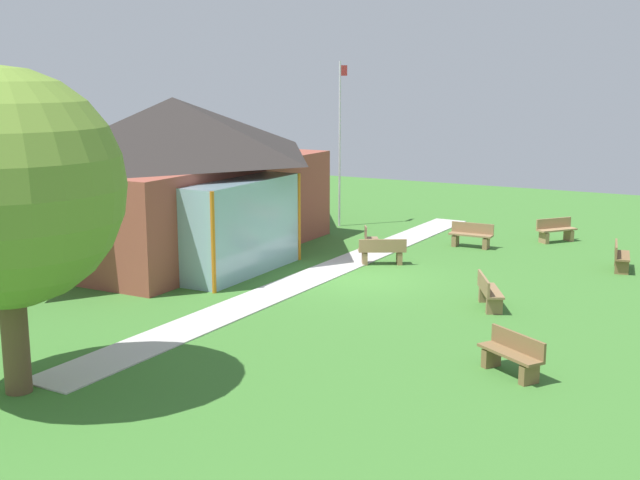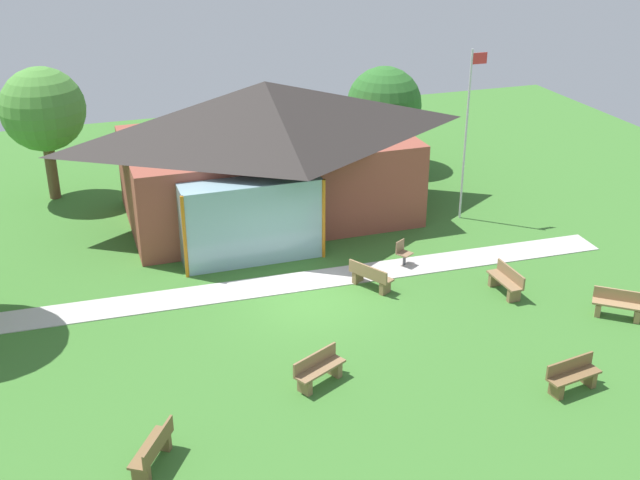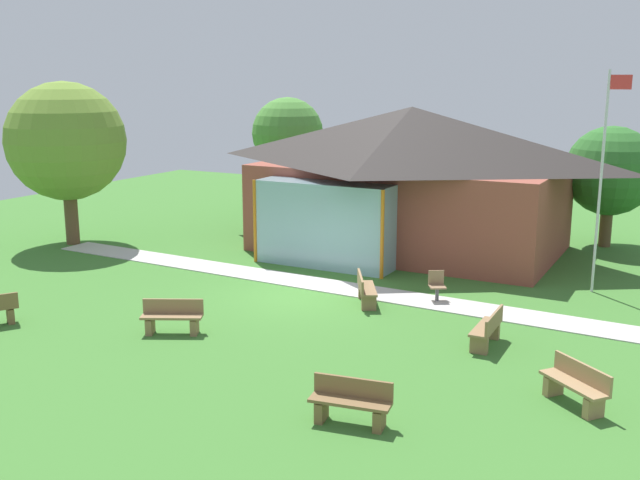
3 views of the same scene
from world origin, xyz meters
name	(u,v)px [view 2 (image 2 of 3)]	position (x,y,z in m)	size (l,w,h in m)	color
ground_plane	(311,299)	(0.00, 0.00, 0.00)	(44.00, 44.00, 0.00)	#3D752D
pavilion	(266,149)	(0.48, 6.91, 2.69)	(11.44, 8.02, 5.18)	brown
footpath	(300,282)	(0.00, 1.19, 0.01)	(21.38, 1.30, 0.03)	#BCB7B2
flagpole	(467,129)	(7.42, 4.35, 3.51)	(0.64, 0.08, 6.41)	silver
bench_front_right	(572,376)	(4.78, -6.66, 0.40)	(1.55, 0.67, 0.84)	brown
bench_front_center	(319,370)	(-1.22, -4.34, 0.40)	(1.54, 1.07, 0.84)	olive
bench_mid_right	(506,281)	(5.89, -1.56, 0.40)	(0.47, 1.51, 0.84)	olive
bench_lawn_far_right	(619,305)	(8.26, -3.94, 0.40)	(1.45, 1.28, 0.84)	#9E7A51
bench_rear_near_path	(370,277)	(1.99, 0.08, 0.40)	(1.12, 1.52, 0.84)	olive
bench_front_left	(153,450)	(-5.68, -6.17, 0.40)	(1.17, 1.50, 0.84)	brown
patio_chair_lawn_spare	(403,254)	(3.65, 1.29, 0.42)	(0.60, 0.60, 0.86)	#8C6B4C
tree_behind_pavilion_left	(43,110)	(-7.22, 11.49, 3.65)	(3.28, 3.28, 5.32)	brown
tree_behind_pavilion_right	(384,105)	(6.89, 10.86, 2.82)	(3.28, 3.28, 4.48)	brown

